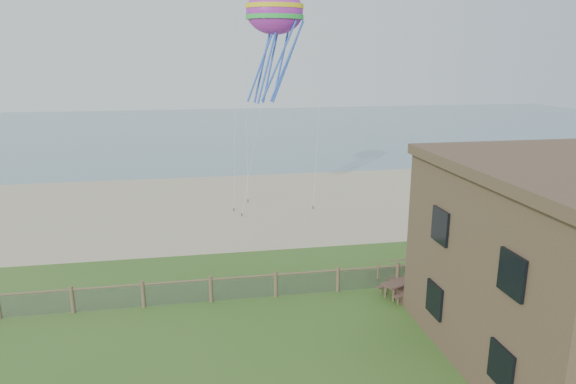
% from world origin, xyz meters
% --- Properties ---
extents(ground, '(160.00, 160.00, 0.00)m').
position_xyz_m(ground, '(0.00, 0.00, 0.00)').
color(ground, '#335A1F').
rests_on(ground, ground).
extents(sand_beach, '(72.00, 20.00, 0.02)m').
position_xyz_m(sand_beach, '(0.00, 22.00, 0.00)').
color(sand_beach, tan).
rests_on(sand_beach, ground).
extents(ocean, '(160.00, 68.00, 0.02)m').
position_xyz_m(ocean, '(0.00, 66.00, 0.00)').
color(ocean, slate).
rests_on(ocean, ground).
extents(chainlink_fence, '(36.20, 0.20, 1.25)m').
position_xyz_m(chainlink_fence, '(0.00, 6.00, 0.55)').
color(chainlink_fence, brown).
rests_on(chainlink_fence, ground).
extents(motel_deck, '(15.00, 2.00, 0.50)m').
position_xyz_m(motel_deck, '(13.00, 5.00, 0.25)').
color(motel_deck, brown).
rests_on(motel_deck, ground).
extents(picnic_table, '(2.29, 2.03, 0.80)m').
position_xyz_m(picnic_table, '(5.79, 5.00, 0.40)').
color(picnic_table, brown).
rests_on(picnic_table, ground).
extents(octopus_kite, '(3.85, 3.00, 7.19)m').
position_xyz_m(octopus_kite, '(1.57, 15.95, 11.68)').
color(octopus_kite, '#FF2859').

